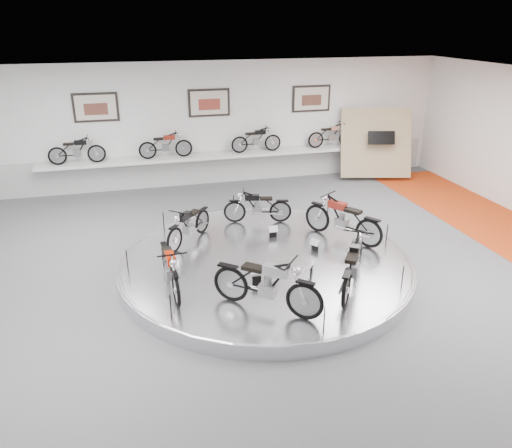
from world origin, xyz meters
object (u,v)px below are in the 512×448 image
object	(u,v)px
bike_c	(189,224)
bike_e	(267,284)
display_platform	(266,265)
bike_d	(170,267)
bike_a	(343,218)
bike_f	(353,264)
bike_b	(258,206)
shelf	(212,156)

from	to	relation	value
bike_c	bike_e	bearing A→B (deg)	55.73
bike_e	display_platform	bearing A→B (deg)	114.51
bike_d	display_platform	bearing A→B (deg)	106.98
bike_a	bike_c	distance (m)	3.63
display_platform	bike_c	bearing A→B (deg)	138.25
display_platform	bike_c	world-z (taller)	bike_c
bike_e	bike_d	bearing A→B (deg)	-176.87
bike_c	bike_f	xyz separation A→B (m)	(2.76, -3.01, 0.07)
bike_c	bike_e	xyz separation A→B (m)	(0.94, -3.32, 0.08)
bike_a	bike_b	size ratio (longest dim) A/B	1.21
shelf	bike_a	xyz separation A→B (m)	(2.06, -5.83, -0.17)
display_platform	bike_a	bearing A→B (deg)	15.45
bike_a	bike_f	distance (m)	2.38
display_platform	bike_e	size ratio (longest dim) A/B	3.51
bike_b	bike_e	world-z (taller)	bike_e
display_platform	bike_e	world-z (taller)	bike_e
bike_f	bike_b	bearing A→B (deg)	47.33
display_platform	shelf	xyz separation A→B (m)	(0.00, 6.40, 0.85)
bike_b	bike_f	size ratio (longest dim) A/B	0.83
shelf	bike_e	world-z (taller)	bike_e
display_platform	bike_f	world-z (taller)	bike_f
bike_e	bike_f	bearing A→B (deg)	49.87
display_platform	bike_a	distance (m)	2.24
bike_e	bike_b	bearing A→B (deg)	117.13
bike_a	bike_b	distance (m)	2.28
display_platform	bike_b	size ratio (longest dim) A/B	4.31
bike_c	bike_f	bearing A→B (deg)	82.53
shelf	bike_f	xyz separation A→B (m)	(1.27, -8.07, -0.18)
bike_d	bike_f	distance (m)	3.53
display_platform	bike_b	world-z (taller)	bike_b
bike_c	bike_d	world-z (taller)	bike_d
bike_b	bike_d	bearing A→B (deg)	62.83
bike_a	bike_e	bearing A→B (deg)	100.53
bike_a	bike_c	world-z (taller)	bike_a
display_platform	bike_f	bearing A→B (deg)	-52.78
shelf	bike_b	bearing A→B (deg)	-84.78
bike_e	bike_c	bearing A→B (deg)	145.85
bike_a	bike_c	bearing A→B (deg)	44.00
bike_a	bike_b	bearing A→B (deg)	13.13
bike_d	bike_f	size ratio (longest dim) A/B	0.91
bike_e	bike_f	world-z (taller)	bike_e
bike_b	bike_e	distance (m)	4.22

